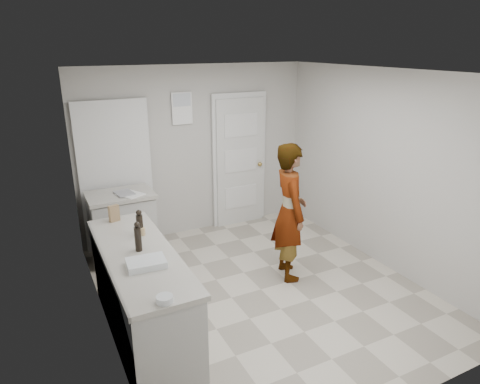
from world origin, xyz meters
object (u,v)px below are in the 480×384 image
cake_mix_box (114,213)px  spice_jar (143,231)px  oil_cruet_b (138,237)px  person (290,212)px  baking_dish (146,263)px  egg_bowl (165,299)px  oil_cruet_a (140,223)px

cake_mix_box → spice_jar: 0.53m
oil_cruet_b → person: bearing=9.9°
person → baking_dish: person is taller
spice_jar → egg_bowl: size_ratio=0.62×
cake_mix_box → egg_bowl: size_ratio=1.40×
baking_dish → oil_cruet_a: bearing=79.8°
spice_jar → egg_bowl: bearing=-97.5°
cake_mix_box → oil_cruet_b: 0.82m
oil_cruet_b → baking_dish: 0.34m
oil_cruet_b → egg_bowl: 0.94m
baking_dish → egg_bowl: (-0.02, -0.61, -0.00)m
oil_cruet_b → spice_jar: bearing=69.1°
person → spice_jar: bearing=105.3°
oil_cruet_a → spice_jar: bearing=-56.3°
spice_jar → person: bearing=0.4°
person → baking_dish: 2.03m
oil_cruet_a → baking_dish: oil_cruet_a is taller
person → oil_cruet_a: (-1.80, 0.02, 0.20)m
baking_dish → egg_bowl: baking_dish is taller
spice_jar → baking_dish: (-0.14, -0.64, -0.01)m
oil_cruet_a → egg_bowl: (-0.15, -1.28, -0.10)m
spice_jar → oil_cruet_a: oil_cruet_a is taller
oil_cruet_b → baking_dish: (-0.02, -0.32, -0.11)m
person → cake_mix_box: size_ratio=9.32×
oil_cruet_b → baking_dish: oil_cruet_b is taller
cake_mix_box → person: bearing=-28.2°
person → cake_mix_box: person is taller
oil_cruet_a → oil_cruet_b: 0.36m
spice_jar → oil_cruet_a: size_ratio=0.30×
spice_jar → oil_cruet_b: bearing=-110.9°
spice_jar → baking_dish: 0.66m
spice_jar → oil_cruet_b: 0.36m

